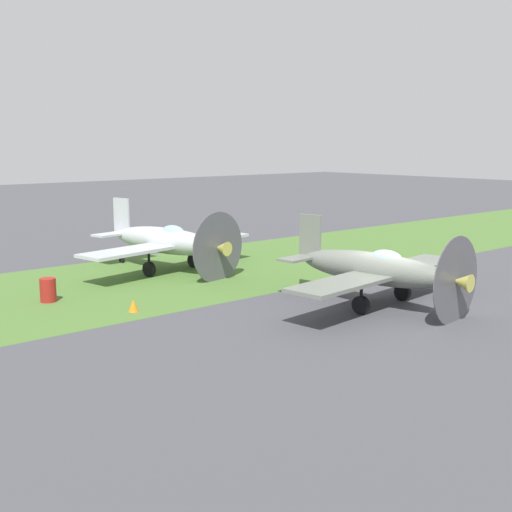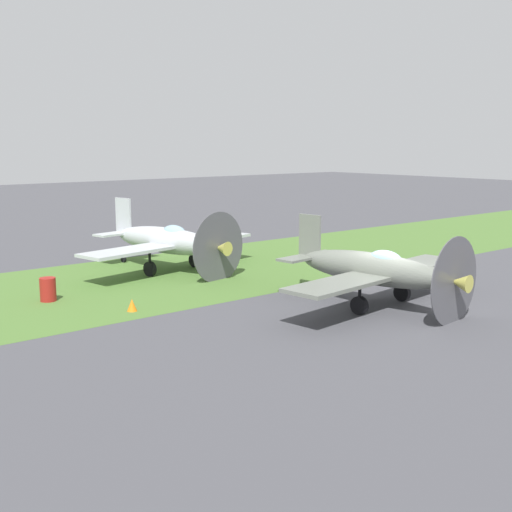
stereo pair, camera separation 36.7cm
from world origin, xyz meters
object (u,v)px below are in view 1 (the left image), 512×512
object	(u,v)px
airplane_lead	(376,269)
runway_marker_cone	(133,306)
airplane_wingman	(167,241)
fuel_drum	(48,290)

from	to	relation	value
airplane_lead	runway_marker_cone	distance (m)	8.85
airplane_wingman	runway_marker_cone	xyz separation A→B (m)	(4.99, 5.57, -1.20)
airplane_wingman	runway_marker_cone	bearing A→B (deg)	37.49
fuel_drum	airplane_lead	bearing A→B (deg)	137.02
airplane_wingman	runway_marker_cone	distance (m)	7.57
airplane_lead	airplane_wingman	xyz separation A→B (m)	(2.24, -10.55, 0.04)
airplane_lead	airplane_wingman	size ratio (longest dim) A/B	0.97
airplane_wingman	fuel_drum	xyz separation A→B (m)	(6.69, 2.22, -0.97)
airplane_lead	fuel_drum	size ratio (longest dim) A/B	10.27
airplane_lead	airplane_wingman	distance (m)	10.78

